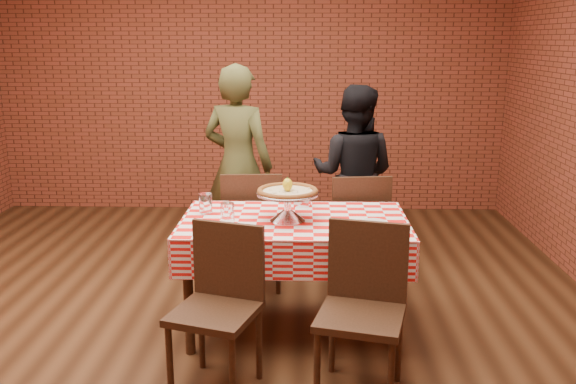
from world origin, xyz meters
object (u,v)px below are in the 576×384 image
object	(u,v)px
water_glass_right	(206,204)
chair_near_left	(215,313)
diner_black	(354,174)
water_glass_left	(228,214)
diner_olive	(238,165)
pizza	(288,192)
chair_far_right	(356,230)
table	(294,276)
chair_near_right	(361,316)
condiment_caddy	(302,196)
pizza_stand	(288,207)
chair_far_left	(253,228)

from	to	relation	value
water_glass_right	chair_near_left	bearing A→B (deg)	-78.62
diner_black	water_glass_left	bearing A→B (deg)	75.86
chair_near_left	diner_olive	xyz separation A→B (m)	(-0.08, 2.03, 0.39)
pizza	water_glass_left	bearing A→B (deg)	-165.65
chair_far_right	diner_black	world-z (taller)	diner_black
table	diner_olive	bearing A→B (deg)	110.99
water_glass_left	chair_far_right	size ratio (longest dim) A/B	0.15
chair_near_left	chair_far_right	world-z (taller)	chair_far_right
water_glass_right	diner_black	distance (m)	1.63
pizza	chair_near_right	bearing A→B (deg)	-61.12
table	chair_near_right	world-z (taller)	chair_near_right
condiment_caddy	chair_far_right	world-z (taller)	chair_far_right
pizza_stand	chair_near_left	bearing A→B (deg)	-117.44
pizza	water_glass_right	size ratio (longest dim) A/B	2.84
water_glass_right	condiment_caddy	size ratio (longest dim) A/B	0.93
chair_near_left	condiment_caddy	bearing A→B (deg)	84.06
chair_far_left	chair_far_right	distance (m)	0.79
water_glass_right	pizza	bearing A→B (deg)	-14.04
diner_olive	condiment_caddy	bearing A→B (deg)	138.81
table	chair_near_right	bearing A→B (deg)	-64.47
diner_olive	water_glass_left	bearing A→B (deg)	113.24
chair_far_right	pizza	bearing A→B (deg)	50.62
table	condiment_caddy	xyz separation A→B (m)	(0.05, 0.31, 0.46)
condiment_caddy	chair_far_left	xyz separation A→B (m)	(-0.38, 0.44, -0.37)
chair_near_left	chair_far_left	distance (m)	1.49
chair_far_right	diner_black	distance (m)	0.68
pizza_stand	pizza	world-z (taller)	pizza
table	pizza	xyz separation A→B (m)	(-0.04, -0.03, 0.57)
pizza_stand	chair_far_left	xyz separation A→B (m)	(-0.29, 0.78, -0.38)
condiment_caddy	chair_far_left	distance (m)	0.69
water_glass_right	chair_near_left	size ratio (longest dim) A/B	0.15
condiment_caddy	pizza_stand	bearing A→B (deg)	-93.88
condiment_caddy	chair_near_left	size ratio (longest dim) A/B	0.16
condiment_caddy	chair_near_right	bearing A→B (deg)	-62.29
table	diner_olive	xyz separation A→B (m)	(-0.50, 1.29, 0.46)
pizza_stand	diner_black	distance (m)	1.48
water_glass_left	diner_black	xyz separation A→B (m)	(0.89, 1.47, -0.07)
pizza_stand	chair_far_right	size ratio (longest dim) A/B	0.44
pizza_stand	chair_far_left	size ratio (longest dim) A/B	0.43
water_glass_left	condiment_caddy	xyz separation A→B (m)	(0.46, 0.43, 0.01)
water_glass_left	chair_near_right	bearing A→B (deg)	-39.70
chair_far_left	condiment_caddy	bearing A→B (deg)	127.21
chair_near_left	water_glass_right	bearing A→B (deg)	119.19
condiment_caddy	chair_near_left	distance (m)	1.20
table	diner_olive	size ratio (longest dim) A/B	0.84
condiment_caddy	diner_black	size ratio (longest dim) A/B	0.10
pizza	chair_far_left	bearing A→B (deg)	110.48
pizza	water_glass_right	distance (m)	0.57
table	pizza_stand	distance (m)	0.47
pizza	table	bearing A→B (deg)	31.12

